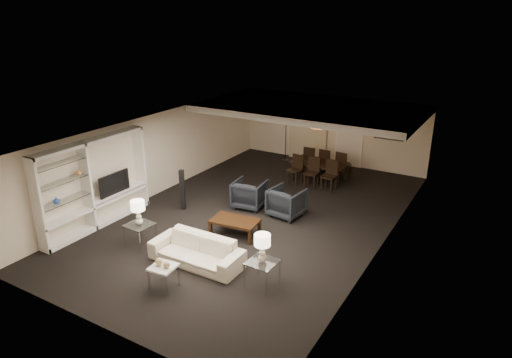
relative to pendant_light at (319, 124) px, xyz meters
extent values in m
plane|color=black|center=(-0.30, -3.50, -1.92)|extent=(11.00, 11.00, 0.00)
cube|color=silver|center=(-0.30, -3.50, 0.58)|extent=(7.00, 11.00, 0.02)
cube|color=beige|center=(-0.30, 2.00, -0.67)|extent=(7.00, 0.02, 2.50)
cube|color=beige|center=(-0.30, -9.00, -0.67)|extent=(7.00, 0.02, 2.50)
cube|color=beige|center=(-3.80, -3.50, -0.67)|extent=(0.02, 11.00, 2.50)
cube|color=beige|center=(3.20, -3.50, -0.67)|extent=(0.02, 11.00, 2.50)
cube|color=silver|center=(-0.30, 0.00, 0.48)|extent=(7.00, 4.00, 0.20)
cube|color=beige|center=(-1.20, 1.92, -0.72)|extent=(1.50, 0.12, 2.40)
cube|color=silver|center=(0.40, 1.97, -0.87)|extent=(0.90, 0.05, 2.10)
cube|color=#142D38|center=(1.80, 1.96, -0.37)|extent=(0.95, 0.04, 0.65)
cylinder|color=#D8591E|center=(0.00, 0.00, 0.00)|extent=(0.52, 0.52, 0.24)
imported|color=beige|center=(-0.18, -6.35, -1.60)|extent=(2.17, 0.87, 0.63)
imported|color=black|center=(-0.78, -3.05, -1.52)|extent=(0.97, 0.99, 0.81)
imported|color=black|center=(0.42, -3.05, -1.52)|extent=(0.95, 0.97, 0.81)
sphere|color=tan|center=(-0.28, -7.45, -1.35)|extent=(0.16, 0.16, 0.16)
sphere|color=tan|center=(-0.08, -7.45, -1.36)|extent=(0.14, 0.14, 0.14)
imported|color=black|center=(-3.58, -5.57, -0.88)|extent=(1.01, 0.13, 0.58)
imported|color=#274DAC|center=(-3.61, -7.25, -0.77)|extent=(0.17, 0.17, 0.18)
imported|color=#C78742|center=(-3.61, -6.53, -0.28)|extent=(0.15, 0.15, 0.15)
cube|color=black|center=(-2.35, -4.14, -1.33)|extent=(0.17, 0.17, 1.18)
imported|color=black|center=(0.09, 0.02, -1.61)|extent=(1.79, 1.01, 0.63)
camera|label=1|loc=(5.53, -13.46, 3.50)|focal=32.00mm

